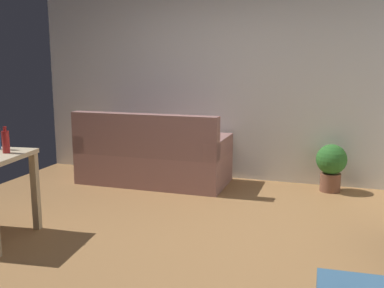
% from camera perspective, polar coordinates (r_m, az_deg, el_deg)
% --- Properties ---
extents(ground_plane, '(5.20, 4.40, 0.02)m').
position_cam_1_polar(ground_plane, '(4.07, -3.57, -11.74)').
color(ground_plane, '#9E7042').
extents(wall_rear, '(5.20, 0.10, 2.70)m').
position_cam_1_polar(wall_rear, '(5.88, 4.20, 8.73)').
color(wall_rear, white).
rests_on(wall_rear, ground_plane).
extents(couch, '(1.86, 0.84, 0.92)m').
position_cam_1_polar(couch, '(5.67, -5.07, -1.99)').
color(couch, '#996B66').
rests_on(couch, ground_plane).
extents(potted_plant, '(0.36, 0.36, 0.57)m').
position_cam_1_polar(potted_plant, '(5.54, 17.42, -2.49)').
color(potted_plant, brown).
rests_on(potted_plant, ground_plane).
extents(bottle_red, '(0.06, 0.06, 0.23)m').
position_cam_1_polar(bottle_red, '(4.12, -22.78, 0.30)').
color(bottle_red, '#AD2323').
rests_on(bottle_red, desk).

